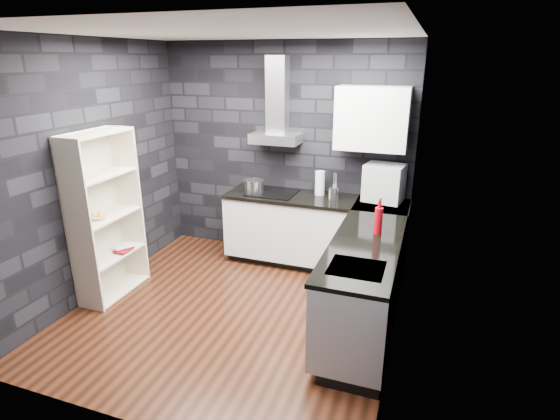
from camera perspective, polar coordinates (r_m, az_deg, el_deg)
The scene contains 28 objects.
ground at distance 4.70m, azimuth -6.00°, elevation -12.86°, with size 3.20×3.20×0.00m, color #3B1B0F.
ceiling at distance 3.99m, azimuth -7.45°, elevation 22.12°, with size 3.20×3.20×0.00m, color white.
wall_back at distance 5.61m, azimuth 0.61°, elevation 7.52°, with size 3.20×0.05×2.70m, color black.
wall_front at distance 2.87m, azimuth -20.91°, elevation -5.54°, with size 3.20×0.05×2.70m, color black.
wall_left at distance 5.06m, azimuth -23.54°, elevation 4.61°, with size 0.05×3.20×2.70m, color black.
wall_right at distance 3.75m, azimuth 16.30°, elevation 0.78°, with size 0.05×3.20×2.70m, color black.
toekick_back at distance 5.63m, azimuth 4.47°, elevation -6.49°, with size 2.18×0.50×0.10m, color black.
toekick_right at distance 4.43m, azimuth 11.00°, elevation -14.56°, with size 0.50×1.78×0.10m, color black.
counter_back_cab at distance 5.42m, azimuth 4.48°, elevation -2.57°, with size 2.20×0.60×0.76m, color white.
counter_right_cab at distance 4.21m, azimuth 10.82°, elevation -9.61°, with size 0.60×1.80×0.76m, color white.
counter_back_top at distance 5.28m, azimuth 4.56°, elevation 1.43°, with size 2.20×0.62×0.04m, color black.
counter_right_top at distance 4.04m, azimuth 11.04°, elevation -4.61°, with size 0.62×1.80×0.04m, color black.
counter_corner_top at distance 5.15m, azimuth 13.21°, elevation 0.53°, with size 0.62×0.62×0.04m, color black.
hood_body at distance 5.40m, azimuth -0.57°, elevation 9.34°, with size 0.60×0.34×0.12m, color #ACADB1.
hood_chimney at distance 5.41m, azimuth -0.32°, elevation 14.80°, with size 0.24×0.20×0.90m, color #ACADB1.
upper_cabinet at distance 5.08m, azimuth 11.95°, elevation 11.62°, with size 0.80×0.35×0.70m, color white.
cooktop at distance 5.44m, azimuth -1.01°, elevation 2.31°, with size 0.58×0.50×0.01m, color black.
sink_rim at distance 3.58m, azimuth 9.96°, elevation -7.51°, with size 0.44×0.40×0.01m, color #ACADB1.
pot at distance 5.43m, azimuth -3.42°, elevation 3.09°, with size 0.24×0.24×0.14m, color #B4B3B8.
glass_vase at distance 5.36m, azimuth 5.23°, elevation 3.53°, with size 0.12×0.12×0.29m, color white.
storage_jar at distance 5.23m, azimuth 6.90°, elevation 2.05°, with size 0.09×0.09×0.11m, color tan.
utensil_crock at distance 5.22m, azimuth 7.11°, elevation 2.18°, with size 0.11×0.11×0.14m, color #B4B3B8.
appliance_garage at distance 5.19m, azimuth 13.44°, elevation 3.48°, with size 0.43×0.34×0.43m, color #ADAFB5.
red_bottle at distance 4.23m, azimuth 12.72°, elevation -1.40°, with size 0.08×0.08×0.26m, color #950410.
bookshelf at distance 4.98m, azimuth -21.80°, elevation -0.80°, with size 0.34×0.80×1.80m, color beige.
fruit_bowl at distance 4.90m, azimuth -22.60°, elevation -0.77°, with size 0.20×0.20×0.05m, color white.
book_red at distance 5.17m, azimuth -20.49°, elevation -3.83°, with size 0.15×0.02×0.20m, color maroon.
book_second at distance 5.21m, azimuth -20.15°, elevation -3.32°, with size 0.15×0.02×0.20m, color #B2B2B2.
Camera 1 is at (1.76, -3.58, 2.49)m, focal length 28.00 mm.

